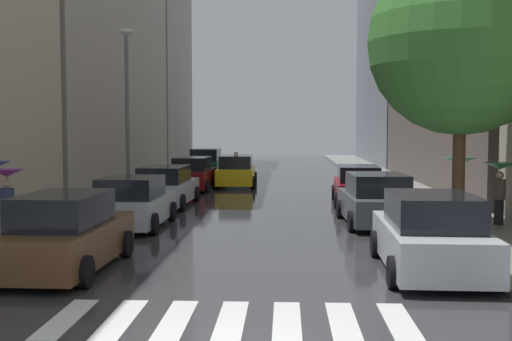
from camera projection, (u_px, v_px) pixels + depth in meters
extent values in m
cube|color=#333335|center=(268.00, 190.00, 31.65)|extent=(28.00, 72.00, 0.04)
cube|color=gray|center=(139.00, 187.00, 31.94)|extent=(3.00, 72.00, 0.15)
cube|color=gray|center=(399.00, 189.00, 31.34)|extent=(3.00, 72.00, 0.15)
cube|color=silver|center=(66.00, 318.00, 10.34)|extent=(0.45, 2.20, 0.01)
cube|color=silver|center=(121.00, 319.00, 10.29)|extent=(0.45, 2.20, 0.01)
cube|color=silver|center=(176.00, 320.00, 10.25)|extent=(0.45, 2.20, 0.01)
cube|color=silver|center=(231.00, 321.00, 10.21)|extent=(0.45, 2.20, 0.01)
cube|color=silver|center=(287.00, 321.00, 10.17)|extent=(0.45, 2.20, 0.01)
cube|color=silver|center=(343.00, 322.00, 10.13)|extent=(0.45, 2.20, 0.01)
cube|color=silver|center=(400.00, 323.00, 10.09)|extent=(0.45, 2.20, 0.01)
cube|color=#9E9384|center=(78.00, 5.00, 36.24)|extent=(6.00, 21.66, 20.18)
cube|color=#9E9384|center=(146.00, 39.00, 53.87)|extent=(6.00, 12.52, 21.07)
cube|color=#564C47|center=(481.00, 72.00, 32.81)|extent=(6.00, 21.86, 11.90)
cube|color=slate|center=(405.00, 68.00, 53.84)|extent=(6.00, 19.59, 16.31)
cube|color=brown|center=(67.00, 243.00, 13.77)|extent=(1.87, 4.48, 0.84)
cube|color=black|center=(63.00, 210.00, 13.50)|extent=(1.61, 2.48, 0.69)
cylinder|color=black|center=(54.00, 243.00, 15.31)|extent=(0.23, 0.64, 0.64)
cylinder|color=black|center=(126.00, 244.00, 15.19)|extent=(0.23, 0.64, 0.64)
cylinder|color=black|center=(85.00, 272.00, 12.27)|extent=(0.23, 0.64, 0.64)
cube|color=#B2B7BF|center=(133.00, 209.00, 19.75)|extent=(1.97, 4.21, 0.77)
cube|color=black|center=(131.00, 187.00, 19.50)|extent=(1.71, 2.33, 0.63)
cylinder|color=black|center=(116.00, 211.00, 21.20)|extent=(0.23, 0.64, 0.64)
cylinder|color=black|center=(172.00, 211.00, 21.08)|extent=(0.23, 0.64, 0.64)
cylinder|color=black|center=(89.00, 223.00, 18.46)|extent=(0.23, 0.64, 0.64)
cylinder|color=black|center=(153.00, 224.00, 18.34)|extent=(0.23, 0.64, 0.64)
cube|color=#B2B7BF|center=(166.00, 192.00, 25.05)|extent=(2.00, 4.73, 0.77)
cube|color=black|center=(165.00, 174.00, 24.77)|extent=(1.71, 2.62, 0.63)
cylinder|color=black|center=(153.00, 194.00, 26.67)|extent=(0.24, 0.65, 0.64)
cylinder|color=black|center=(196.00, 194.00, 26.52)|extent=(0.24, 0.65, 0.64)
cylinder|color=black|center=(133.00, 202.00, 23.60)|extent=(0.24, 0.65, 0.64)
cylinder|color=black|center=(182.00, 203.00, 23.46)|extent=(0.24, 0.65, 0.64)
cube|color=maroon|center=(193.00, 178.00, 31.52)|extent=(1.93, 4.47, 0.80)
cube|color=black|center=(192.00, 164.00, 31.25)|extent=(1.65, 2.48, 0.66)
cylinder|color=black|center=(181.00, 181.00, 33.05)|extent=(0.24, 0.65, 0.64)
cylinder|color=black|center=(215.00, 181.00, 32.91)|extent=(0.24, 0.65, 0.64)
cylinder|color=black|center=(169.00, 186.00, 30.15)|extent=(0.24, 0.65, 0.64)
cylinder|color=black|center=(206.00, 186.00, 30.01)|extent=(0.24, 0.65, 0.64)
cube|color=#0C4C2D|center=(206.00, 168.00, 38.27)|extent=(1.87, 4.07, 0.90)
cube|color=black|center=(206.00, 155.00, 38.02)|extent=(1.63, 2.25, 0.74)
cylinder|color=black|center=(195.00, 172.00, 39.68)|extent=(0.23, 0.64, 0.64)
cylinder|color=black|center=(224.00, 172.00, 39.57)|extent=(0.23, 0.64, 0.64)
cylinder|color=black|center=(188.00, 175.00, 37.02)|extent=(0.23, 0.64, 0.64)
cylinder|color=black|center=(219.00, 175.00, 36.91)|extent=(0.23, 0.64, 0.64)
cube|color=#B2B7BF|center=(430.00, 244.00, 13.64)|extent=(2.06, 4.61, 0.84)
cube|color=black|center=(432.00, 210.00, 13.37)|extent=(1.77, 2.55, 0.69)
cylinder|color=black|center=(376.00, 244.00, 15.23)|extent=(0.24, 0.65, 0.64)
cylinder|color=black|center=(458.00, 245.00, 15.09)|extent=(0.24, 0.65, 0.64)
cylinder|color=black|center=(394.00, 272.00, 12.24)|extent=(0.24, 0.65, 0.64)
cylinder|color=black|center=(497.00, 274.00, 12.10)|extent=(0.24, 0.65, 0.64)
cube|color=#474C51|center=(376.00, 207.00, 20.25)|extent=(2.09, 4.45, 0.81)
cube|color=black|center=(377.00, 184.00, 19.98)|extent=(1.78, 2.47, 0.66)
cylinder|color=black|center=(340.00, 209.00, 21.72)|extent=(0.24, 0.65, 0.64)
cylinder|color=black|center=(396.00, 209.00, 21.70)|extent=(0.24, 0.65, 0.64)
cylinder|color=black|center=(352.00, 221.00, 18.83)|extent=(0.24, 0.65, 0.64)
cylinder|color=black|center=(417.00, 221.00, 18.82)|extent=(0.24, 0.65, 0.64)
cube|color=maroon|center=(358.00, 190.00, 25.62)|extent=(1.97, 4.64, 0.77)
cube|color=black|center=(358.00, 174.00, 25.35)|extent=(1.67, 2.58, 0.63)
cylinder|color=black|center=(334.00, 192.00, 27.22)|extent=(0.25, 0.65, 0.64)
cylinder|color=black|center=(376.00, 193.00, 27.06)|extent=(0.25, 0.65, 0.64)
cylinder|color=black|center=(337.00, 200.00, 24.22)|extent=(0.25, 0.65, 0.64)
cylinder|color=black|center=(384.00, 201.00, 24.06)|extent=(0.25, 0.65, 0.64)
cube|color=yellow|center=(236.00, 175.00, 33.53)|extent=(1.92, 4.64, 0.80)
cube|color=black|center=(236.00, 162.00, 33.25)|extent=(1.67, 2.56, 0.65)
cube|color=#F2EDCC|center=(236.00, 154.00, 33.23)|extent=(0.21, 0.36, 0.18)
cylinder|color=black|center=(221.00, 178.00, 35.10)|extent=(0.23, 0.64, 0.64)
cylinder|color=black|center=(255.00, 178.00, 35.04)|extent=(0.23, 0.64, 0.64)
cylinder|color=black|center=(216.00, 182.00, 32.06)|extent=(0.23, 0.64, 0.64)
cylinder|color=black|center=(253.00, 182.00, 32.00)|extent=(0.23, 0.64, 0.64)
cylinder|color=black|center=(499.00, 212.00, 19.31)|extent=(0.28, 0.28, 0.77)
cylinder|color=brown|center=(499.00, 189.00, 19.27)|extent=(0.36, 0.36, 0.61)
sphere|color=tan|center=(500.00, 175.00, 19.24)|extent=(0.24, 0.24, 0.24)
cone|color=#19723F|center=(500.00, 166.00, 19.22)|extent=(0.99, 0.99, 0.20)
cylinder|color=#333338|center=(500.00, 178.00, 19.24)|extent=(0.02, 0.02, 0.71)
cylinder|color=black|center=(459.00, 205.00, 20.82)|extent=(0.28, 0.28, 0.81)
cylinder|color=gray|center=(459.00, 183.00, 20.77)|extent=(0.36, 0.36, 0.64)
sphere|color=tan|center=(460.00, 169.00, 20.73)|extent=(0.25, 0.25, 0.25)
cone|color=#19723F|center=(460.00, 161.00, 20.71)|extent=(1.08, 1.08, 0.20)
cylinder|color=#333338|center=(459.00, 172.00, 20.74)|extent=(0.02, 0.02, 0.74)
cylinder|color=black|center=(8.00, 225.00, 16.68)|extent=(0.28, 0.28, 0.76)
cylinder|color=navy|center=(7.00, 200.00, 16.64)|extent=(0.36, 0.36, 0.60)
sphere|color=tan|center=(7.00, 184.00, 16.61)|extent=(0.24, 0.24, 0.24)
cone|color=#8C1E8C|center=(7.00, 173.00, 16.59)|extent=(0.92, 0.92, 0.20)
cylinder|color=#333338|center=(7.00, 186.00, 16.61)|extent=(0.02, 0.02, 0.70)
cylinder|color=#513823|center=(458.00, 175.00, 18.39)|extent=(0.36, 0.36, 3.13)
sphere|color=#346C2C|center=(461.00, 42.00, 18.13)|extent=(5.36, 5.36, 5.36)
cylinder|color=#595B60|center=(127.00, 118.00, 25.73)|extent=(0.16, 0.16, 6.65)
ellipsoid|color=beige|center=(126.00, 32.00, 25.49)|extent=(0.60, 0.28, 0.24)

